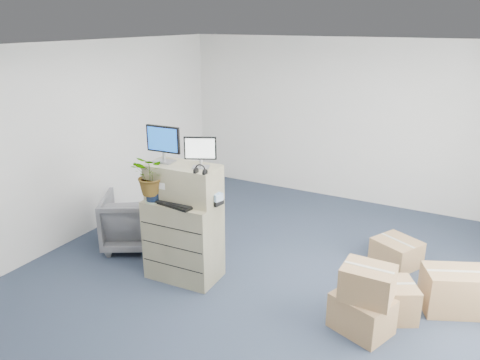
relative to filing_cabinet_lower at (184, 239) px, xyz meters
The scene contains 16 objects.
ground 1.10m from the filing_cabinet_lower, ahead, with size 7.00×7.00×0.00m, color #22283D.
wall_back 3.86m from the filing_cabinet_lower, 75.11° to the left, with size 6.00×0.02×2.80m, color silver.
filing_cabinet_lower is the anchor object (origin of this frame).
filing_cabinet_upper 0.73m from the filing_cabinet_lower, 92.44° to the left, with size 0.87×0.44×0.44m, color gray.
monitor_left 1.22m from the filing_cabinet_lower, behind, with size 0.45×0.18×0.44m.
monitor_right 1.18m from the filing_cabinet_lower, 13.88° to the left, with size 0.34×0.21×0.37m.
headphones 1.05m from the filing_cabinet_lower, 18.91° to the right, with size 0.14×0.14×0.02m, color black.
keyboard 0.54m from the filing_cabinet_lower, 89.04° to the right, with size 0.52×0.22×0.03m, color black.
mouse 0.63m from the filing_cabinet_lower, 17.11° to the right, with size 0.09×0.06×0.03m, color silver.
water_bottle 0.64m from the filing_cabinet_lower, 38.79° to the left, with size 0.07×0.07×0.24m, color #9B9DA3.
phone_dock 0.55m from the filing_cabinet_lower, 139.01° to the left, with size 0.06×0.05×0.13m.
external_drive 0.67m from the filing_cabinet_lower, 14.70° to the left, with size 0.20×0.15×0.06m, color black.
tissue_box 0.73m from the filing_cabinet_lower, 14.64° to the left, with size 0.23×0.12×0.09m, color #3873BF.
potted_plant 0.84m from the filing_cabinet_lower, 149.27° to the right, with size 0.53×0.56×0.47m.
office_chair 1.16m from the filing_cabinet_lower, 161.46° to the left, with size 0.83×0.77×0.85m, color #5D5E62.
cardboard_boxes 2.59m from the filing_cabinet_lower, 12.53° to the left, with size 1.56×2.23×0.74m.
Camera 1 is at (2.11, -4.37, 3.07)m, focal length 35.00 mm.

